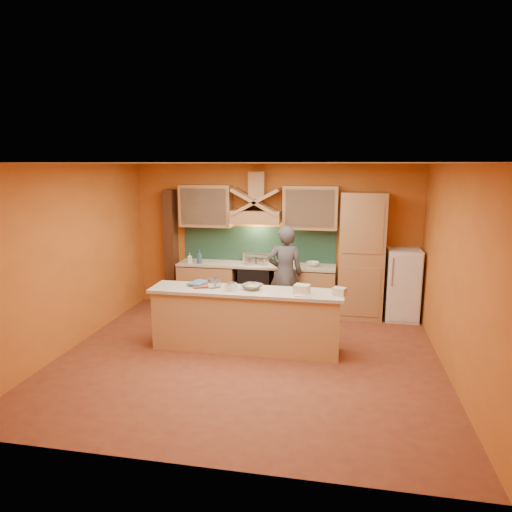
% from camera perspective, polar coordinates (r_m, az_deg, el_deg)
% --- Properties ---
extents(floor, '(5.50, 5.00, 0.01)m').
position_cam_1_polar(floor, '(6.86, -0.96, -12.57)').
color(floor, brown).
rests_on(floor, ground).
extents(ceiling, '(5.50, 5.00, 0.01)m').
position_cam_1_polar(ceiling, '(6.26, -1.04, 11.54)').
color(ceiling, white).
rests_on(ceiling, wall_back).
extents(wall_back, '(5.50, 0.02, 2.80)m').
position_cam_1_polar(wall_back, '(8.84, 2.26, 2.37)').
color(wall_back, '#C86D27').
rests_on(wall_back, floor).
extents(wall_front, '(5.50, 0.02, 2.80)m').
position_cam_1_polar(wall_front, '(4.09, -8.13, -8.50)').
color(wall_front, '#C86D27').
rests_on(wall_front, floor).
extents(wall_left, '(0.02, 5.00, 2.80)m').
position_cam_1_polar(wall_left, '(7.46, -22.16, -0.15)').
color(wall_left, '#C86D27').
rests_on(wall_left, floor).
extents(wall_right, '(0.02, 5.00, 2.80)m').
position_cam_1_polar(wall_right, '(6.46, 23.65, -1.95)').
color(wall_right, '#C86D27').
rests_on(wall_right, floor).
extents(base_cabinet_left, '(1.10, 0.60, 0.86)m').
position_cam_1_polar(base_cabinet_left, '(9.02, -5.97, -3.80)').
color(base_cabinet_left, tan).
rests_on(base_cabinet_left, floor).
extents(base_cabinet_right, '(1.10, 0.60, 0.86)m').
position_cam_1_polar(base_cabinet_right, '(8.68, 6.18, -4.41)').
color(base_cabinet_right, tan).
rests_on(base_cabinet_right, floor).
extents(counter_top, '(3.00, 0.62, 0.04)m').
position_cam_1_polar(counter_top, '(8.69, -0.01, -1.13)').
color(counter_top, beige).
rests_on(counter_top, base_cabinet_left).
extents(stove, '(0.60, 0.58, 0.90)m').
position_cam_1_polar(stove, '(8.80, -0.01, -4.00)').
color(stove, black).
rests_on(stove, floor).
extents(backsplash, '(3.00, 0.03, 0.70)m').
position_cam_1_polar(backsplash, '(8.89, 0.33, 1.46)').
color(backsplash, '#1B3C2F').
rests_on(backsplash, wall_back).
extents(range_hood, '(0.92, 0.50, 0.24)m').
position_cam_1_polar(range_hood, '(8.58, 0.05, 4.94)').
color(range_hood, tan).
rests_on(range_hood, wall_back).
extents(hood_chimney, '(0.30, 0.30, 0.50)m').
position_cam_1_polar(hood_chimney, '(8.64, 0.17, 8.84)').
color(hood_chimney, tan).
rests_on(hood_chimney, wall_back).
extents(upper_cabinet_left, '(1.00, 0.35, 0.80)m').
position_cam_1_polar(upper_cabinet_left, '(8.88, -6.26, 6.26)').
color(upper_cabinet_left, tan).
rests_on(upper_cabinet_left, wall_back).
extents(upper_cabinet_right, '(1.00, 0.35, 0.80)m').
position_cam_1_polar(upper_cabinet_right, '(8.52, 6.81, 6.03)').
color(upper_cabinet_right, tan).
rests_on(upper_cabinet_right, wall_back).
extents(pantry_column, '(0.80, 0.60, 2.30)m').
position_cam_1_polar(pantry_column, '(8.50, 13.02, 0.02)').
color(pantry_column, tan).
rests_on(pantry_column, floor).
extents(fridge, '(0.58, 0.60, 1.30)m').
position_cam_1_polar(fridge, '(8.68, 17.82, -3.40)').
color(fridge, white).
rests_on(fridge, floor).
extents(trim_column_left, '(0.20, 0.30, 2.30)m').
position_cam_1_polar(trim_column_left, '(9.26, -10.55, 1.03)').
color(trim_column_left, '#472816').
rests_on(trim_column_left, floor).
extents(island_body, '(2.80, 0.55, 0.88)m').
position_cam_1_polar(island_body, '(6.98, -1.28, -8.22)').
color(island_body, tan).
rests_on(island_body, floor).
extents(island_top, '(2.90, 0.62, 0.05)m').
position_cam_1_polar(island_top, '(6.84, -1.30, -4.43)').
color(island_top, beige).
rests_on(island_top, island_body).
extents(person, '(0.70, 0.53, 1.74)m').
position_cam_1_polar(person, '(8.13, 3.63, -2.26)').
color(person, '#4C4C51').
rests_on(person, floor).
extents(pot_large, '(0.30, 0.30, 0.17)m').
position_cam_1_polar(pot_large, '(8.68, -0.70, -0.59)').
color(pot_large, '#B0AFB6').
rests_on(pot_large, stove).
extents(pot_small, '(0.22, 0.22, 0.14)m').
position_cam_1_polar(pot_small, '(8.66, 0.62, -0.71)').
color(pot_small, '#B3B3BA').
rests_on(pot_small, stove).
extents(soap_bottle_a, '(0.11, 0.11, 0.19)m').
position_cam_1_polar(soap_bottle_a, '(8.88, -8.29, -0.23)').
color(soap_bottle_a, silver).
rests_on(soap_bottle_a, counter_top).
extents(soap_bottle_b, '(0.14, 0.14, 0.26)m').
position_cam_1_polar(soap_bottle_b, '(8.78, -7.09, -0.09)').
color(soap_bottle_b, '#2E5580').
rests_on(soap_bottle_b, counter_top).
extents(bowl_back, '(0.26, 0.26, 0.08)m').
position_cam_1_polar(bowl_back, '(8.58, 7.08, -0.98)').
color(bowl_back, white).
rests_on(bowl_back, counter_top).
extents(dish_rack, '(0.33, 0.29, 0.10)m').
position_cam_1_polar(dish_rack, '(8.65, 3.76, -0.76)').
color(dish_rack, white).
rests_on(dish_rack, counter_top).
extents(book_lower, '(0.32, 0.36, 0.03)m').
position_cam_1_polar(book_lower, '(7.07, -7.88, -3.68)').
color(book_lower, '#AD3F3D').
rests_on(book_lower, island_top).
extents(book_upper, '(0.33, 0.39, 0.03)m').
position_cam_1_polar(book_upper, '(7.21, -7.94, -3.21)').
color(book_upper, teal).
rests_on(book_upper, island_top).
extents(jar_large, '(0.16, 0.16, 0.14)m').
position_cam_1_polar(jar_large, '(6.94, -5.54, -3.42)').
color(jar_large, white).
rests_on(jar_large, island_top).
extents(jar_small, '(0.15, 0.15, 0.14)m').
position_cam_1_polar(jar_small, '(6.97, -4.96, -3.35)').
color(jar_small, silver).
rests_on(jar_small, island_top).
extents(kitchen_scale, '(0.17, 0.17, 0.11)m').
position_cam_1_polar(kitchen_scale, '(6.78, -3.15, -3.89)').
color(kitchen_scale, silver).
rests_on(kitchen_scale, island_top).
extents(mixing_bowl, '(0.39, 0.39, 0.08)m').
position_cam_1_polar(mixing_bowl, '(6.84, -0.49, -3.87)').
color(mixing_bowl, white).
rests_on(mixing_bowl, island_top).
extents(cloth, '(0.25, 0.19, 0.02)m').
position_cam_1_polar(cloth, '(6.56, 5.93, -4.89)').
color(cloth, beige).
rests_on(cloth, island_top).
extents(grocery_bag_a, '(0.25, 0.22, 0.14)m').
position_cam_1_polar(grocery_bag_a, '(6.62, 5.76, -4.18)').
color(grocery_bag_a, beige).
rests_on(grocery_bag_a, island_top).
extents(grocery_bag_b, '(0.22, 0.19, 0.11)m').
position_cam_1_polar(grocery_bag_b, '(6.65, 10.39, -4.37)').
color(grocery_bag_b, beige).
rests_on(grocery_bag_b, island_top).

